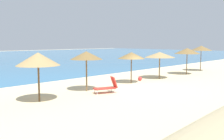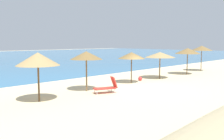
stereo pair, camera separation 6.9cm
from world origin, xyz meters
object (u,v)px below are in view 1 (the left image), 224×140
object	(u,v)px
beach_umbrella_2	(38,59)
beach_umbrella_6	(187,51)
beach_umbrella_3	(86,55)
beach_umbrella_4	(131,55)
beach_ball	(140,79)
beach_umbrella_7	(201,48)
beach_umbrella_5	(160,55)
lounge_chair_0	(108,86)

from	to	relation	value
beach_umbrella_2	beach_umbrella_6	world-z (taller)	beach_umbrella_2
beach_umbrella_3	beach_umbrella_6	xyz separation A→B (m)	(12.29, -0.60, -0.01)
beach_umbrella_4	beach_ball	bearing A→B (deg)	12.61
beach_umbrella_3	beach_umbrella_7	bearing A→B (deg)	-0.96
beach_umbrella_2	beach_umbrella_6	size ratio (longest dim) A/B	1.02
beach_umbrella_5	beach_umbrella_6	distance (m)	4.25
beach_umbrella_7	beach_umbrella_2	bearing A→B (deg)	-179.50
beach_umbrella_2	beach_ball	distance (m)	9.85
beach_umbrella_7	beach_ball	bearing A→B (deg)	177.21
beach_umbrella_4	beach_umbrella_7	xyz separation A→B (m)	(11.71, -0.15, 0.35)
beach_umbrella_5	beach_ball	distance (m)	2.91
beach_umbrella_4	beach_ball	size ratio (longest dim) A/B	7.15
beach_umbrella_4	beach_umbrella_7	world-z (taller)	beach_umbrella_7
beach_umbrella_2	beach_umbrella_5	world-z (taller)	beach_umbrella_2
beach_umbrella_3	beach_umbrella_7	xyz separation A→B (m)	(16.09, -0.27, 0.19)
beach_umbrella_6	beach_umbrella_7	distance (m)	3.82
beach_umbrella_3	lounge_chair_0	size ratio (longest dim) A/B	1.65
beach_umbrella_3	beach_umbrella_4	xyz separation A→B (m)	(4.38, -0.12, -0.16)
beach_umbrella_7	lounge_chair_0	distance (m)	15.77
beach_umbrella_7	lounge_chair_0	bearing A→B (deg)	-175.76
beach_umbrella_3	beach_ball	bearing A→B (deg)	2.19
beach_umbrella_2	beach_ball	size ratio (longest dim) A/B	7.84
beach_umbrella_6	beach_umbrella_5	bearing A→B (deg)	175.10
beach_ball	beach_umbrella_7	bearing A→B (deg)	-2.79
beach_umbrella_7	beach_umbrella_6	bearing A→B (deg)	-175.01
beach_umbrella_2	beach_umbrella_4	world-z (taller)	beach_umbrella_2
beach_umbrella_4	beach_umbrella_6	bearing A→B (deg)	-3.48
beach_umbrella_4	lounge_chair_0	distance (m)	4.44
beach_umbrella_2	beach_umbrella_6	distance (m)	15.97
beach_umbrella_7	beach_umbrella_4	bearing A→B (deg)	179.27
beach_umbrella_6	lounge_chair_0	size ratio (longest dim) A/B	1.65
beach_umbrella_3	beach_umbrella_4	distance (m)	4.38
beach_umbrella_2	beach_umbrella_7	size ratio (longest dim) A/B	0.95
beach_umbrella_6	beach_ball	distance (m)	6.77
lounge_chair_0	beach_umbrella_4	bearing A→B (deg)	-48.03
beach_umbrella_5	beach_umbrella_7	bearing A→B (deg)	-0.22
beach_umbrella_2	lounge_chair_0	world-z (taller)	beach_umbrella_2
beach_umbrella_3	beach_ball	distance (m)	6.31
beach_umbrella_5	lounge_chair_0	xyz separation A→B (m)	(-7.56, -1.19, -1.67)
beach_umbrella_3	beach_umbrella_5	world-z (taller)	beach_umbrella_3
lounge_chair_0	beach_ball	world-z (taller)	lounge_chair_0
beach_umbrella_3	beach_umbrella_5	xyz separation A→B (m)	(8.06, -0.24, -0.24)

